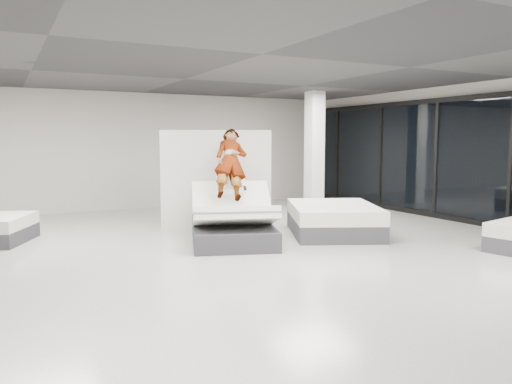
% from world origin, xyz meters
% --- Properties ---
extents(room, '(14.00, 14.04, 3.20)m').
position_xyz_m(room, '(0.00, 0.00, 1.60)').
color(room, '#B9B6AF').
rests_on(room, ground).
extents(hero_bed, '(2.03, 2.33, 1.22)m').
position_xyz_m(hero_bed, '(0.18, 1.47, 0.38)').
color(hero_bed, '#38373C').
rests_on(hero_bed, floor).
extents(person, '(1.10, 1.67, 1.47)m').
position_xyz_m(person, '(0.28, 1.77, 1.24)').
color(person, slate).
rests_on(person, hero_bed).
extents(remote, '(0.09, 0.15, 0.08)m').
position_xyz_m(remote, '(0.37, 1.37, 1.03)').
color(remote, black).
rests_on(remote, person).
extents(divider_panel, '(2.15, 1.07, 2.11)m').
position_xyz_m(divider_panel, '(0.45, 2.91, 1.06)').
color(divider_panel, beige).
rests_on(divider_panel, floor).
extents(flat_bed_right_far, '(2.42, 2.69, 0.60)m').
position_xyz_m(flat_bed_right_far, '(2.38, 1.38, 0.30)').
color(flat_bed_right_far, '#38373C').
rests_on(flat_bed_right_far, floor).
extents(column, '(0.40, 0.40, 3.20)m').
position_xyz_m(column, '(4.00, 4.50, 1.60)').
color(column, white).
rests_on(column, floor).
extents(storefront_glazing, '(0.12, 13.40, 2.92)m').
position_xyz_m(storefront_glazing, '(5.90, 0.00, 1.45)').
color(storefront_glazing, '#1C2530').
rests_on(storefront_glazing, floor).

